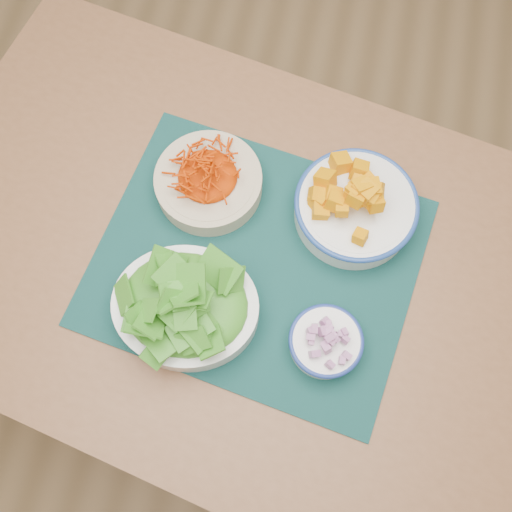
% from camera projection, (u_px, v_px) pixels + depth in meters
% --- Properties ---
extents(ground, '(4.00, 4.00, 0.00)m').
position_uv_depth(ground, '(238.00, 260.00, 1.83)').
color(ground, olive).
rests_on(ground, ground).
extents(table, '(1.36, 1.04, 0.75)m').
position_uv_depth(table, '(233.00, 270.00, 1.13)').
color(table, brown).
rests_on(table, ground).
extents(placemat, '(0.63, 0.54, 0.00)m').
position_uv_depth(placemat, '(256.00, 262.00, 1.04)').
color(placemat, black).
rests_on(placemat, table).
extents(carrot_bowl, '(0.23, 0.23, 0.07)m').
position_uv_depth(carrot_bowl, '(208.00, 180.00, 1.05)').
color(carrot_bowl, beige).
rests_on(carrot_bowl, placemat).
extents(squash_bowl, '(0.28, 0.28, 0.11)m').
position_uv_depth(squash_bowl, '(357.00, 203.00, 1.02)').
color(squash_bowl, white).
rests_on(squash_bowl, placemat).
extents(lettuce_bowl, '(0.27, 0.23, 0.12)m').
position_uv_depth(lettuce_bowl, '(184.00, 304.00, 0.95)').
color(lettuce_bowl, white).
rests_on(lettuce_bowl, placemat).
extents(onion_bowl, '(0.14, 0.14, 0.06)m').
position_uv_depth(onion_bowl, '(326.00, 341.00, 0.95)').
color(onion_bowl, white).
rests_on(onion_bowl, placemat).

